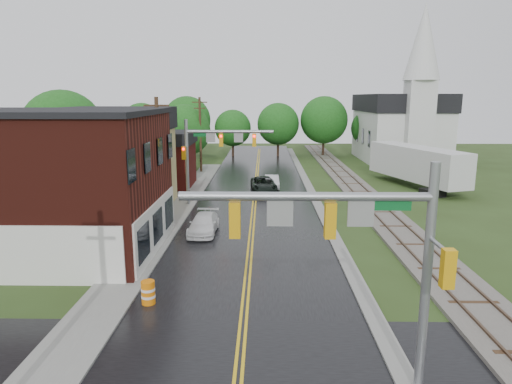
{
  "coord_description": "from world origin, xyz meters",
  "views": [
    {
      "loc": [
        0.81,
        -10.65,
        8.95
      ],
      "look_at": [
        0.36,
        15.59,
        3.5
      ],
      "focal_mm": 32.0,
      "sensor_mm": 36.0,
      "label": 1
    }
  ],
  "objects_px": {
    "tree_left_b": "(65,133)",
    "utility_pole_c": "(200,134)",
    "traffic_signal_far": "(212,146)",
    "semi_trailer": "(417,164)",
    "sedan_silver": "(272,182)",
    "church": "(402,120)",
    "construction_barrel": "(148,293)",
    "traffic_signal_near": "(356,238)",
    "suv_dark": "(264,185)",
    "pickup_white": "(204,224)",
    "utility_pole_b": "(159,157)",
    "tree_left_e": "(186,132)",
    "brick_building": "(34,182)",
    "tree_left_c": "(132,138)"
  },
  "relations": [
    {
      "from": "brick_building",
      "to": "tree_left_e",
      "type": "xyz_separation_m",
      "value": [
        3.64,
        30.9,
        0.66
      ]
    },
    {
      "from": "church",
      "to": "tree_left_c",
      "type": "distance_m",
      "value": 36.59
    },
    {
      "from": "brick_building",
      "to": "construction_barrel",
      "type": "relative_size",
      "value": 13.36
    },
    {
      "from": "church",
      "to": "semi_trailer",
      "type": "distance_m",
      "value": 19.11
    },
    {
      "from": "traffic_signal_far",
      "to": "suv_dark",
      "type": "xyz_separation_m",
      "value": [
        4.27,
        5.55,
        -4.27
      ]
    },
    {
      "from": "sedan_silver",
      "to": "traffic_signal_near",
      "type": "bearing_deg",
      "value": -88.69
    },
    {
      "from": "pickup_white",
      "to": "tree_left_c",
      "type": "bearing_deg",
      "value": 118.28
    },
    {
      "from": "tree_left_e",
      "to": "suv_dark",
      "type": "bearing_deg",
      "value": -54.14
    },
    {
      "from": "church",
      "to": "suv_dark",
      "type": "xyz_separation_m",
      "value": [
        -19.2,
        -21.18,
        -5.13
      ]
    },
    {
      "from": "traffic_signal_near",
      "to": "tree_left_b",
      "type": "distance_m",
      "value": 36.73
    },
    {
      "from": "suv_dark",
      "to": "tree_left_b",
      "type": "bearing_deg",
      "value": 177.49
    },
    {
      "from": "traffic_signal_near",
      "to": "sedan_silver",
      "type": "distance_m",
      "value": 32.79
    },
    {
      "from": "tree_left_b",
      "to": "pickup_white",
      "type": "xyz_separation_m",
      "value": [
        14.65,
        -13.15,
        -5.09
      ]
    },
    {
      "from": "traffic_signal_far",
      "to": "tree_left_e",
      "type": "xyz_separation_m",
      "value": [
        -5.38,
        18.9,
        -0.16
      ]
    },
    {
      "from": "construction_barrel",
      "to": "pickup_white",
      "type": "bearing_deg",
      "value": 84.36
    },
    {
      "from": "tree_left_e",
      "to": "suv_dark",
      "type": "distance_m",
      "value": 16.97
    },
    {
      "from": "tree_left_e",
      "to": "construction_barrel",
      "type": "distance_m",
      "value": 38.42
    },
    {
      "from": "tree_left_c",
      "to": "traffic_signal_far",
      "type": "bearing_deg",
      "value": -51.18
    },
    {
      "from": "traffic_signal_far",
      "to": "semi_trailer",
      "type": "xyz_separation_m",
      "value": [
        19.76,
        8.31,
        -2.57
      ]
    },
    {
      "from": "traffic_signal_far",
      "to": "sedan_silver",
      "type": "xyz_separation_m",
      "value": [
        5.1,
        7.45,
        -4.34
      ]
    },
    {
      "from": "traffic_signal_near",
      "to": "suv_dark",
      "type": "distance_m",
      "value": 30.96
    },
    {
      "from": "pickup_white",
      "to": "sedan_silver",
      "type": "bearing_deg",
      "value": 74.44
    },
    {
      "from": "traffic_signal_far",
      "to": "tree_left_b",
      "type": "bearing_deg",
      "value": 161.19
    },
    {
      "from": "tree_left_b",
      "to": "tree_left_e",
      "type": "height_order",
      "value": "tree_left_b"
    },
    {
      "from": "tree_left_b",
      "to": "utility_pole_b",
      "type": "bearing_deg",
      "value": -41.86
    },
    {
      "from": "traffic_signal_far",
      "to": "tree_left_c",
      "type": "distance_m",
      "value": 16.56
    },
    {
      "from": "brick_building",
      "to": "tree_left_b",
      "type": "bearing_deg",
      "value": 107.61
    },
    {
      "from": "tree_left_b",
      "to": "utility_pole_c",
      "type": "bearing_deg",
      "value": 47.61
    },
    {
      "from": "traffic_signal_far",
      "to": "sedan_silver",
      "type": "bearing_deg",
      "value": 55.58
    },
    {
      "from": "tree_left_b",
      "to": "semi_trailer",
      "type": "distance_m",
      "value": 34.47
    },
    {
      "from": "traffic_signal_near",
      "to": "tree_left_e",
      "type": "xyz_separation_m",
      "value": [
        -12.32,
        43.9,
        -0.16
      ]
    },
    {
      "from": "tree_left_c",
      "to": "utility_pole_c",
      "type": "bearing_deg",
      "value": 30.2
    },
    {
      "from": "tree_left_c",
      "to": "utility_pole_b",
      "type": "bearing_deg",
      "value": -68.51
    },
    {
      "from": "utility_pole_b",
      "to": "tree_left_b",
      "type": "height_order",
      "value": "tree_left_b"
    },
    {
      "from": "utility_pole_b",
      "to": "semi_trailer",
      "type": "xyz_separation_m",
      "value": [
        23.09,
        13.3,
        -2.31
      ]
    },
    {
      "from": "utility_pole_b",
      "to": "utility_pole_c",
      "type": "distance_m",
      "value": 22.0
    },
    {
      "from": "utility_pole_b",
      "to": "tree_left_b",
      "type": "bearing_deg",
      "value": 138.14
    },
    {
      "from": "church",
      "to": "construction_barrel",
      "type": "bearing_deg",
      "value": -117.94
    },
    {
      "from": "brick_building",
      "to": "tree_left_e",
      "type": "height_order",
      "value": "brick_building"
    },
    {
      "from": "tree_left_c",
      "to": "tree_left_e",
      "type": "height_order",
      "value": "tree_left_e"
    },
    {
      "from": "brick_building",
      "to": "pickup_white",
      "type": "relative_size",
      "value": 3.29
    },
    {
      "from": "traffic_signal_near",
      "to": "suv_dark",
      "type": "xyz_separation_m",
      "value": [
        -2.67,
        30.55,
        -4.26
      ]
    },
    {
      "from": "pickup_white",
      "to": "construction_barrel",
      "type": "relative_size",
      "value": 4.06
    },
    {
      "from": "tree_left_c",
      "to": "sedan_silver",
      "type": "bearing_deg",
      "value": -19.39
    },
    {
      "from": "construction_barrel",
      "to": "tree_left_b",
      "type": "bearing_deg",
      "value": 119.61
    },
    {
      "from": "church",
      "to": "tree_left_e",
      "type": "bearing_deg",
      "value": -164.8
    },
    {
      "from": "sedan_silver",
      "to": "semi_trailer",
      "type": "relative_size",
      "value": 0.29
    },
    {
      "from": "suv_dark",
      "to": "semi_trailer",
      "type": "relative_size",
      "value": 0.38
    },
    {
      "from": "utility_pole_b",
      "to": "suv_dark",
      "type": "height_order",
      "value": "utility_pole_b"
    },
    {
      "from": "tree_left_b",
      "to": "suv_dark",
      "type": "height_order",
      "value": "tree_left_b"
    }
  ]
}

